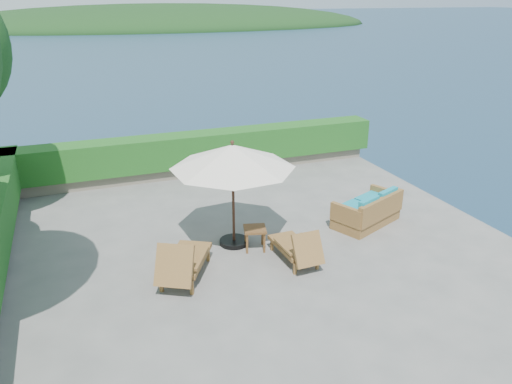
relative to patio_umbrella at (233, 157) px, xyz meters
name	(u,v)px	position (x,y,z in m)	size (l,w,h in m)	color
ground	(256,250)	(0.37, -0.49, -2.12)	(12.00, 12.00, 0.00)	gray
foundation	(256,307)	(0.37, -0.49, -3.68)	(12.00, 12.00, 3.00)	#595246
ocean	(256,356)	(0.37, -0.49, -5.13)	(600.00, 600.00, 0.00)	#152741
offshore_island	(165,27)	(25.37, 139.51, -5.13)	(126.00, 57.60, 12.60)	black
planter_wall_far	(195,169)	(0.37, 5.11, -1.95)	(12.00, 0.60, 0.36)	gray
hedge_far	(194,149)	(0.37, 5.11, -1.28)	(12.40, 0.90, 1.00)	#194914
patio_umbrella	(233,157)	(0.00, 0.00, 0.00)	(3.52, 3.52, 2.52)	black
lounge_left	(183,261)	(-1.46, -1.14, -1.70)	(1.51, 1.91, 1.03)	brown
lounge_right	(297,247)	(1.00, -1.31, -1.75)	(0.74, 1.57, 0.89)	brown
side_table	(255,232)	(0.37, -0.41, -1.69)	(0.61, 0.61, 0.53)	brown
wicker_loveseat	(368,212)	(3.52, -0.18, -1.78)	(2.04, 1.59, 0.90)	brown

